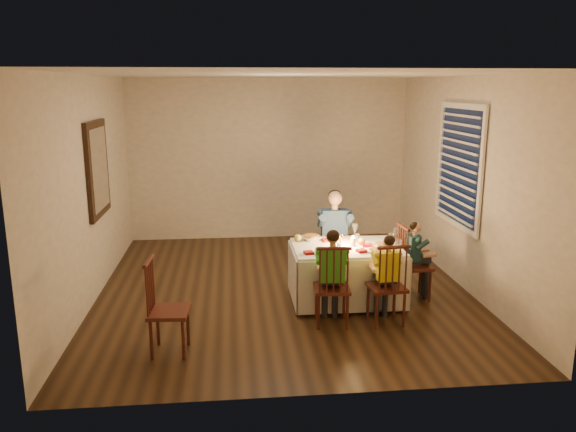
{
  "coord_description": "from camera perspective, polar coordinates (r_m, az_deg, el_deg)",
  "views": [
    {
      "loc": [
        -0.62,
        -6.6,
        2.47
      ],
      "look_at": [
        0.07,
        0.15,
        0.9
      ],
      "focal_mm": 35.0,
      "sensor_mm": 36.0,
      "label": 1
    }
  ],
  "objects": [
    {
      "name": "setting_teal",
      "position": [
        6.6,
        9.56,
        -2.96
      ],
      "size": [
        0.26,
        0.26,
        0.02
      ],
      "primitive_type": "cylinder",
      "rotation": [
        0.0,
        0.0,
        -0.0
      ],
      "color": "white",
      "rests_on": "dining_table"
    },
    {
      "name": "orange_fruit",
      "position": [
        6.61,
        7.49,
        -2.6
      ],
      "size": [
        0.08,
        0.08,
        0.08
      ],
      "primitive_type": "sphere",
      "color": "orange",
      "rests_on": "dining_table"
    },
    {
      "name": "adult",
      "position": [
        7.36,
        4.65,
        -6.62
      ],
      "size": [
        0.45,
        0.41,
        1.2
      ],
      "primitive_type": null,
      "rotation": [
        0.0,
        0.0,
        -0.05
      ],
      "color": "navy",
      "rests_on": "ground"
    },
    {
      "name": "chair_near_right",
      "position": [
        6.21,
        9.83,
        -10.59
      ],
      "size": [
        0.4,
        0.38,
        0.9
      ],
      "primitive_type": null,
      "rotation": [
        0.0,
        0.0,
        3.22
      ],
      "color": "#3C1710",
      "rests_on": "ground"
    },
    {
      "name": "wall_right",
      "position": [
        7.3,
        17.42,
        3.22
      ],
      "size": [
        0.02,
        5.0,
        2.6
      ],
      "primitive_type": "cube",
      "color": "beige",
      "rests_on": "ground"
    },
    {
      "name": "wall_mirror",
      "position": [
        7.15,
        -18.77,
        4.56
      ],
      "size": [
        0.06,
        0.95,
        1.15
      ],
      "color": "black",
      "rests_on": "wall_left"
    },
    {
      "name": "candle_left",
      "position": [
        6.51,
        5.24,
        -2.69
      ],
      "size": [
        0.06,
        0.06,
        0.1
      ],
      "primitive_type": "cylinder",
      "color": "silver",
      "rests_on": "dining_table"
    },
    {
      "name": "chair_near_left",
      "position": [
        6.11,
        4.41,
        -10.86
      ],
      "size": [
        0.4,
        0.38,
        0.9
      ],
      "primitive_type": null,
      "rotation": [
        0.0,
        0.0,
        3.06
      ],
      "color": "#3C1710",
      "rests_on": "ground"
    },
    {
      "name": "ground",
      "position": [
        7.08,
        -0.47,
        -7.38
      ],
      "size": [
        5.0,
        5.0,
        0.0
      ],
      "primitive_type": "plane",
      "color": "black",
      "rests_on": "ground"
    },
    {
      "name": "chair_end",
      "position": [
        6.95,
        12.56,
        -8.11
      ],
      "size": [
        0.37,
        0.39,
        0.9
      ],
      "primitive_type": null,
      "rotation": [
        0.0,
        0.0,
        1.63
      ],
      "color": "#3C1710",
      "rests_on": "ground"
    },
    {
      "name": "setting_yellow",
      "position": [
        6.38,
        9.04,
        -3.5
      ],
      "size": [
        0.26,
        0.26,
        0.02
      ],
      "primitive_type": "cylinder",
      "rotation": [
        0.0,
        0.0,
        -0.0
      ],
      "color": "white",
      "rests_on": "dining_table"
    },
    {
      "name": "chair_extra",
      "position": [
        5.61,
        -11.79,
        -13.38
      ],
      "size": [
        0.39,
        0.41,
        0.93
      ],
      "primitive_type": null,
      "rotation": [
        0.0,
        0.0,
        1.5
      ],
      "color": "#3C1710",
      "rests_on": "ground"
    },
    {
      "name": "serving_bowl",
      "position": [
        6.75,
        2.37,
        -2.27
      ],
      "size": [
        0.27,
        0.27,
        0.06
      ],
      "primitive_type": "imported",
      "rotation": [
        0.0,
        0.0,
        0.28
      ],
      "color": "white",
      "rests_on": "dining_table"
    },
    {
      "name": "child_green",
      "position": [
        6.11,
        4.41,
        -10.86
      ],
      "size": [
        0.36,
        0.34,
        1.04
      ],
      "primitive_type": null,
      "rotation": [
        0.0,
        0.0,
        3.06
      ],
      "color": "green",
      "rests_on": "ground"
    },
    {
      "name": "ceiling",
      "position": [
        6.63,
        -0.51,
        14.17
      ],
      "size": [
        5.0,
        5.0,
        0.0
      ],
      "primitive_type": "plane",
      "color": "white",
      "rests_on": "wall_back"
    },
    {
      "name": "child_yellow",
      "position": [
        6.21,
        9.83,
        -10.59
      ],
      "size": [
        0.32,
        0.3,
        0.97
      ],
      "primitive_type": null,
      "rotation": [
        0.0,
        0.0,
        3.22
      ],
      "color": "yellow",
      "rests_on": "ground"
    },
    {
      "name": "setting_adult",
      "position": [
        6.76,
        5.46,
        -2.46
      ],
      "size": [
        0.26,
        0.26,
        0.02
      ],
      "primitive_type": "cylinder",
      "rotation": [
        0.0,
        0.0,
        -0.0
      ],
      "color": "white",
      "rests_on": "dining_table"
    },
    {
      "name": "dining_table",
      "position": [
        6.59,
        5.95,
        -4.68
      ],
      "size": [
        1.28,
        0.93,
        0.63
      ],
      "rotation": [
        0.0,
        0.0,
        -0.0
      ],
      "color": "white",
      "rests_on": "ground"
    },
    {
      "name": "candle_right",
      "position": [
        6.54,
        6.63,
        -2.65
      ],
      "size": [
        0.06,
        0.06,
        0.1
      ],
      "primitive_type": "cylinder",
      "color": "silver",
      "rests_on": "dining_table"
    },
    {
      "name": "chair_adult",
      "position": [
        7.36,
        4.65,
        -6.62
      ],
      "size": [
        0.39,
        0.37,
        0.9
      ],
      "primitive_type": null,
      "rotation": [
        0.0,
        0.0,
        -0.05
      ],
      "color": "#3C1710",
      "rests_on": "ground"
    },
    {
      "name": "setting_green",
      "position": [
        6.24,
        3.75,
        -3.73
      ],
      "size": [
        0.26,
        0.26,
        0.02
      ],
      "primitive_type": "cylinder",
      "rotation": [
        0.0,
        0.0,
        -0.0
      ],
      "color": "white",
      "rests_on": "dining_table"
    },
    {
      "name": "window_blinds",
      "position": [
        7.34,
        16.91,
        4.89
      ],
      "size": [
        0.07,
        1.34,
        1.54
      ],
      "color": "black",
      "rests_on": "wall_right"
    },
    {
      "name": "wall_left",
      "position": [
        6.9,
        -19.45,
        2.53
      ],
      "size": [
        0.02,
        5.0,
        2.6
      ],
      "primitive_type": "cube",
      "color": "beige",
      "rests_on": "ground"
    },
    {
      "name": "wall_back",
      "position": [
        9.2,
        -1.97,
        5.74
      ],
      "size": [
        4.5,
        0.02,
        2.6
      ],
      "primitive_type": "cube",
      "color": "beige",
      "rests_on": "ground"
    },
    {
      "name": "squash",
      "position": [
        6.69,
        1.01,
        -2.24
      ],
      "size": [
        0.09,
        0.09,
        0.09
      ],
      "primitive_type": "sphere",
      "color": "gold",
      "rests_on": "dining_table"
    },
    {
      "name": "child_teal",
      "position": [
        6.95,
        12.56,
        -8.11
      ],
      "size": [
        0.27,
        0.29,
        0.93
      ],
      "primitive_type": null,
      "rotation": [
        0.0,
        0.0,
        1.63
      ],
      "color": "#193A40",
      "rests_on": "ground"
    }
  ]
}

